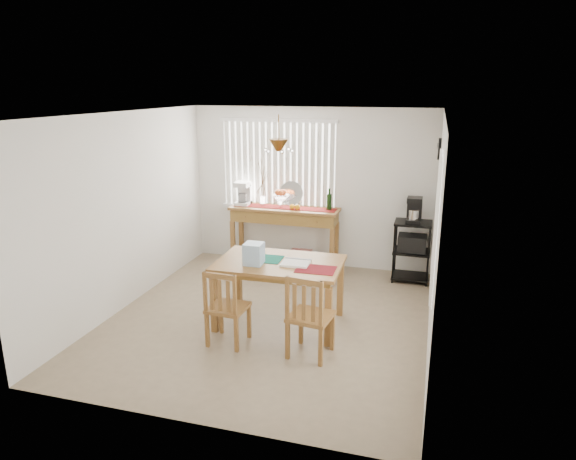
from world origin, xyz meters
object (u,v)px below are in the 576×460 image
(wire_cart, at_px, (412,246))
(dining_table, at_px, (279,269))
(sideboard, at_px, (285,223))
(chair_right, at_px, (309,317))
(chair_left, at_px, (226,308))
(cart_items, at_px, (414,210))

(wire_cart, bearing_deg, dining_table, -127.28)
(sideboard, height_order, chair_right, sideboard)
(dining_table, height_order, chair_left, chair_left)
(chair_left, xyz_separation_m, chair_right, (0.99, -0.01, 0.03))
(dining_table, bearing_deg, chair_right, -51.85)
(sideboard, relative_size, cart_items, 4.63)
(cart_items, xyz_separation_m, chair_right, (-0.95, -2.71, -0.64))
(wire_cart, relative_size, chair_right, 0.96)
(dining_table, bearing_deg, wire_cart, 52.72)
(cart_items, distance_m, dining_table, 2.53)
(wire_cart, distance_m, dining_table, 2.50)
(wire_cart, distance_m, chair_right, 2.86)
(cart_items, distance_m, chair_right, 2.94)
(cart_items, relative_size, dining_table, 0.25)
(wire_cart, xyz_separation_m, dining_table, (-1.51, -1.99, 0.17))
(cart_items, bearing_deg, dining_table, -127.14)
(wire_cart, bearing_deg, chair_right, -109.49)
(wire_cart, xyz_separation_m, cart_items, (-0.00, 0.01, 0.55))
(wire_cart, height_order, dining_table, wire_cart)
(sideboard, bearing_deg, dining_table, -75.56)
(wire_cart, bearing_deg, sideboard, 177.59)
(cart_items, bearing_deg, chair_left, -125.78)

